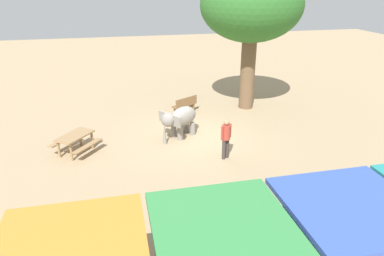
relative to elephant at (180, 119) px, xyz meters
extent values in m
plane|color=tan|center=(-0.50, 0.02, -0.86)|extent=(60.00, 60.00, 0.00)
cylinder|color=gray|center=(0.05, 0.27, -0.57)|extent=(0.25, 0.25, 0.57)
cylinder|color=gray|center=(0.27, -0.06, -0.57)|extent=(0.25, 0.25, 0.57)
cylinder|color=gray|center=(-0.60, -0.17, -0.57)|extent=(0.25, 0.25, 0.57)
cylinder|color=gray|center=(-0.38, -0.50, -0.57)|extent=(0.25, 0.25, 0.57)
ellipsoid|color=gray|center=(-0.17, -0.11, 0.06)|extent=(1.59, 1.40, 0.86)
sphere|color=gray|center=(0.57, 0.38, 0.16)|extent=(0.61, 0.61, 0.61)
cone|color=gray|center=(0.75, 0.51, -0.38)|extent=(0.19, 0.19, 0.96)
cube|color=gray|center=(0.26, 0.67, 0.16)|extent=(0.34, 0.45, 0.46)
cube|color=gray|center=(0.72, 0.00, 0.16)|extent=(0.34, 0.45, 0.46)
cylinder|color=#3F3833|center=(-1.27, 2.38, -0.45)|extent=(0.14, 0.14, 0.82)
cylinder|color=#3F3833|center=(-1.43, 2.30, -0.45)|extent=(0.14, 0.14, 0.82)
cylinder|color=#B23F33|center=(-1.35, 2.34, 0.25)|extent=(0.32, 0.32, 0.58)
sphere|color=tan|center=(-1.35, 2.34, 0.65)|extent=(0.22, 0.22, 0.22)
cylinder|color=#B23F33|center=(-1.16, 2.43, 0.27)|extent=(0.09, 0.09, 0.55)
cylinder|color=#B23F33|center=(-1.54, 2.25, 0.27)|extent=(0.09, 0.09, 0.55)
cylinder|color=brown|center=(-4.22, -3.09, 1.10)|extent=(0.76, 0.76, 3.91)
ellipsoid|color=#2D6B28|center=(-4.22, -3.09, 4.43)|extent=(5.10, 4.67, 3.61)
cube|color=brown|center=(-0.78, -2.92, -0.41)|extent=(1.41, 1.05, 0.06)
cube|color=brown|center=(-0.87, -2.78, -0.18)|extent=(1.24, 0.76, 0.40)
cube|color=brown|center=(-0.33, -2.66, -0.65)|extent=(0.25, 0.35, 0.42)
cube|color=brown|center=(-1.24, -3.19, -0.65)|extent=(0.25, 0.35, 0.42)
cube|color=#9E7A51|center=(4.35, 0.59, -0.11)|extent=(1.56, 1.67, 0.06)
cylinder|color=#9E7A51|center=(4.23, -0.08, -0.50)|extent=(0.10, 0.10, 0.72)
cylinder|color=#9E7A51|center=(3.73, 0.31, -0.50)|extent=(0.10, 0.10, 0.72)
cylinder|color=#9E7A51|center=(4.97, 0.86, -0.50)|extent=(0.10, 0.10, 0.72)
cylinder|color=#9E7A51|center=(4.47, 1.26, -0.50)|extent=(0.10, 0.10, 0.72)
cube|color=#9E7A51|center=(4.84, 0.20, -0.42)|extent=(1.12, 1.33, 0.05)
cube|color=#9E7A51|center=(3.86, 0.97, -0.42)|extent=(1.12, 1.33, 0.05)
cube|color=#3856B2|center=(-1.66, 9.19, 1.60)|extent=(2.50, 2.50, 0.12)
cylinder|color=gray|center=(-0.76, 8.38, 0.34)|extent=(0.10, 0.10, 2.40)
cylinder|color=gray|center=(-2.56, 8.38, 0.34)|extent=(0.10, 0.10, 2.40)
cube|color=#388C47|center=(0.94, 9.19, 1.60)|extent=(2.50, 2.50, 0.12)
cylinder|color=gray|center=(1.84, 8.38, 0.34)|extent=(0.10, 0.10, 2.40)
cylinder|color=gray|center=(0.04, 8.38, 0.34)|extent=(0.10, 0.10, 2.40)
cube|color=orange|center=(3.54, 9.19, 1.60)|extent=(2.50, 2.50, 0.12)
camera|label=1|loc=(2.58, 14.05, 5.66)|focal=33.12mm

